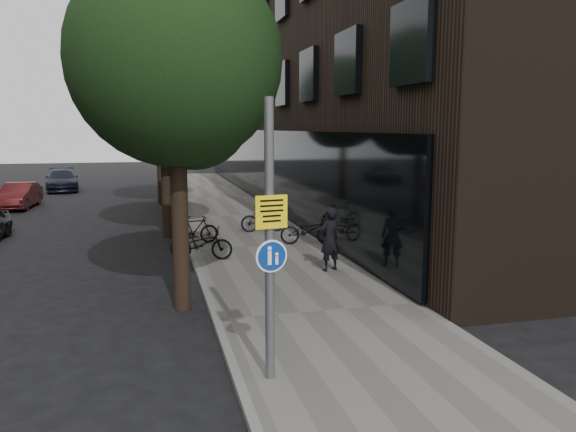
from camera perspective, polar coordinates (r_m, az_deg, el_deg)
name	(u,v)px	position (r m, az deg, el deg)	size (l,w,h in m)	color
ground	(373,387)	(9.07, 8.64, -16.80)	(120.00, 120.00, 0.00)	black
sidewalk	(261,248)	(18.27, -2.75, -3.27)	(4.50, 60.00, 0.12)	slate
curb_edge	(191,252)	(17.98, -9.81, -3.57)	(0.15, 60.00, 0.13)	slate
building_right_dark_brick	(366,33)	(32.16, 7.94, 17.96)	(12.00, 40.00, 18.00)	black
street_tree_near	(179,70)	(12.24, -11.06, 14.34)	(4.40, 4.40, 7.50)	black
street_tree_mid	(165,94)	(20.70, -12.35, 12.04)	(5.00, 5.00, 7.80)	black
street_tree_far	(160,104)	(29.69, -12.91, 11.03)	(5.00, 5.00, 7.80)	black
signpost	(270,241)	(8.32, -1.89, -2.58)	(0.49, 0.14, 4.25)	#595B5E
pedestrian	(330,239)	(15.06, 4.26, -2.36)	(0.63, 0.41, 1.72)	black
parked_bike_facade_near	(308,230)	(18.43, 2.05, -1.45)	(0.63, 1.82, 0.96)	black
parked_bike_facade_far	(263,219)	(20.66, -2.56, -0.28)	(0.46, 1.64, 0.99)	black
parked_bike_curb_near	(201,244)	(16.52, -8.80, -2.78)	(0.63, 1.81, 0.95)	black
parked_bike_curb_far	(195,230)	(18.77, -9.45, -1.39)	(0.44, 1.57, 0.95)	black
parked_car_mid	(19,196)	(30.62, -25.63, 1.89)	(1.32, 3.78, 1.24)	#5A191B
parked_car_far	(62,180)	(38.13, -21.98, 3.41)	(1.87, 4.61, 1.34)	black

